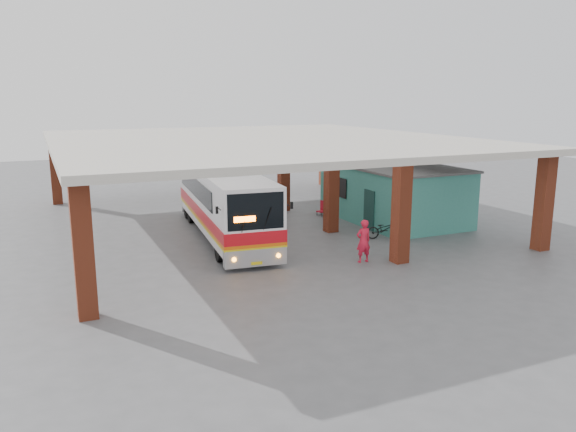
% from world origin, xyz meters
% --- Properties ---
extents(ground, '(90.00, 90.00, 0.00)m').
position_xyz_m(ground, '(0.00, 0.00, 0.00)').
color(ground, '#515154').
rests_on(ground, ground).
extents(brick_columns, '(20.10, 21.60, 4.35)m').
position_xyz_m(brick_columns, '(1.43, 5.00, 2.17)').
color(brick_columns, '#9A3C21').
rests_on(brick_columns, ground).
extents(canopy_roof, '(21.00, 23.00, 0.30)m').
position_xyz_m(canopy_roof, '(0.50, 6.50, 4.50)').
color(canopy_roof, beige).
rests_on(canopy_roof, brick_columns).
extents(shop_building, '(5.20, 8.20, 3.11)m').
position_xyz_m(shop_building, '(7.49, 4.00, 1.56)').
color(shop_building, '#338074').
rests_on(shop_building, ground).
extents(coach_bus, '(3.80, 12.41, 3.56)m').
position_xyz_m(coach_bus, '(-2.32, 4.25, 1.77)').
color(coach_bus, white).
rests_on(coach_bus, ground).
extents(motorcycle, '(1.92, 1.03, 0.96)m').
position_xyz_m(motorcycle, '(4.70, 0.63, 0.48)').
color(motorcycle, black).
rests_on(motorcycle, ground).
extents(pedestrian, '(0.67, 0.44, 1.83)m').
position_xyz_m(pedestrian, '(1.61, -2.38, 0.91)').
color(pedestrian, red).
rests_on(pedestrian, ground).
extents(red_chair, '(0.59, 0.59, 0.86)m').
position_xyz_m(red_chair, '(4.48, 6.74, 0.39)').
color(red_chair, '#B61325').
rests_on(red_chair, ground).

